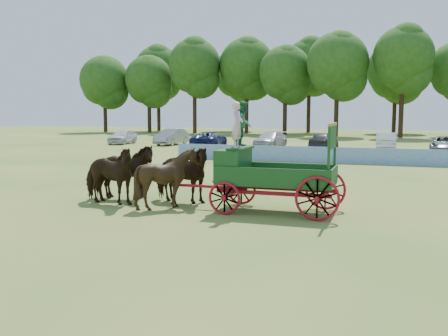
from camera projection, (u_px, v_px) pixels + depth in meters
The scene contains 9 objects.
ground at pixel (366, 227), 14.55m from camera, with size 160.00×160.00×0.00m, color olive.
horse_lead_left at pixel (108, 175), 18.01m from camera, with size 1.14×2.50×2.11m, color black.
horse_lead_right at pixel (123, 172), 19.04m from camera, with size 1.14×2.50×2.11m, color black.
horse_wheel_left at pixel (168, 178), 17.24m from camera, with size 1.71×1.92×2.12m, color black.
horse_wheel_right at pixel (181, 174), 18.27m from camera, with size 1.14×2.50×2.11m, color black.
farm_dray at pixel (255, 163), 16.77m from camera, with size 6.00×2.00×3.70m.
sponsor_banner at pixel (366, 156), 31.73m from camera, with size 26.00×0.08×1.05m, color #1D549E.
parked_cars at pixel (298, 140), 44.88m from camera, with size 38.45×7.42×1.61m.
treeline at pixel (367, 66), 70.89m from camera, with size 87.35×22.26×15.78m.
Camera 1 is at (0.67, -14.84, 3.35)m, focal length 40.00 mm.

